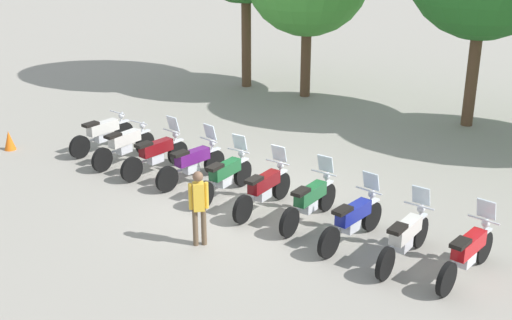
# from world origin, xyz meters

# --- Properties ---
(ground_plane) EXTENTS (80.00, 80.00, 0.00)m
(ground_plane) POSITION_xyz_m (0.00, 0.00, 0.00)
(ground_plane) COLOR gray
(motorcycle_0) EXTENTS (0.62, 2.19, 0.99)m
(motorcycle_0) POSITION_xyz_m (-5.29, 0.62, 0.50)
(motorcycle_0) COLOR black
(motorcycle_0) RESTS_ON ground_plane
(motorcycle_1) EXTENTS (0.62, 2.19, 0.99)m
(motorcycle_1) POSITION_xyz_m (-4.12, 0.30, 0.50)
(motorcycle_1) COLOR black
(motorcycle_1) RESTS_ON ground_plane
(motorcycle_2) EXTENTS (0.64, 2.19, 1.37)m
(motorcycle_2) POSITION_xyz_m (-2.94, 0.25, 0.52)
(motorcycle_2) COLOR black
(motorcycle_2) RESTS_ON ground_plane
(motorcycle_3) EXTENTS (0.69, 2.18, 1.37)m
(motorcycle_3) POSITION_xyz_m (-1.76, 0.28, 0.52)
(motorcycle_3) COLOR black
(motorcycle_3) RESTS_ON ground_plane
(motorcycle_4) EXTENTS (0.62, 2.19, 1.37)m
(motorcycle_4) POSITION_xyz_m (-0.59, 0.07, 0.52)
(motorcycle_4) COLOR black
(motorcycle_4) RESTS_ON ground_plane
(motorcycle_5) EXTENTS (0.62, 2.19, 1.37)m
(motorcycle_5) POSITION_xyz_m (0.59, -0.04, 0.52)
(motorcycle_5) COLOR black
(motorcycle_5) RESTS_ON ground_plane
(motorcycle_6) EXTENTS (0.62, 2.19, 1.37)m
(motorcycle_6) POSITION_xyz_m (1.76, -0.00, 0.52)
(motorcycle_6) COLOR black
(motorcycle_6) RESTS_ON ground_plane
(motorcycle_7) EXTENTS (0.65, 2.19, 1.37)m
(motorcycle_7) POSITION_xyz_m (2.94, -0.32, 0.52)
(motorcycle_7) COLOR black
(motorcycle_7) RESTS_ON ground_plane
(motorcycle_8) EXTENTS (0.62, 2.19, 1.37)m
(motorcycle_8) POSITION_xyz_m (4.11, -0.44, 0.52)
(motorcycle_8) COLOR black
(motorcycle_8) RESTS_ON ground_plane
(motorcycle_9) EXTENTS (0.65, 2.19, 1.37)m
(motorcycle_9) POSITION_xyz_m (5.29, -0.33, 0.52)
(motorcycle_9) COLOR black
(motorcycle_9) RESTS_ON ground_plane
(person_0) EXTENTS (0.34, 0.34, 1.61)m
(person_0) POSITION_xyz_m (0.46, -2.16, 0.93)
(person_0) COLOR brown
(person_0) RESTS_ON ground_plane
(traffic_cone) EXTENTS (0.32, 0.32, 0.55)m
(traffic_cone) POSITION_xyz_m (-7.50, -0.85, 0.28)
(traffic_cone) COLOR orange
(traffic_cone) RESTS_ON ground_plane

